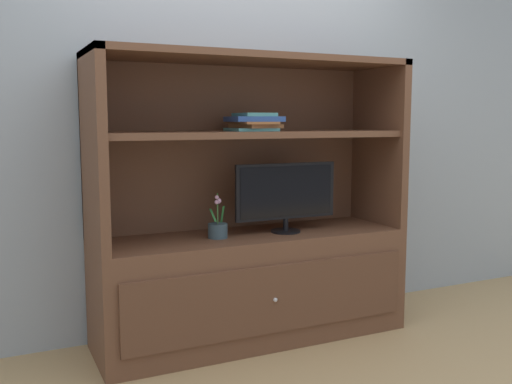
{
  "coord_description": "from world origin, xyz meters",
  "views": [
    {
      "loc": [
        -1.38,
        -2.56,
        1.28
      ],
      "look_at": [
        0.0,
        0.35,
        0.87
      ],
      "focal_mm": 40.16,
      "sensor_mm": 36.0,
      "label": 1
    }
  ],
  "objects_px": {
    "tv_monitor": "(286,194)",
    "potted_plant": "(218,229)",
    "magazine_stack": "(253,122)",
    "media_console": "(252,254)"
  },
  "relations": [
    {
      "from": "media_console",
      "to": "tv_monitor",
      "type": "distance_m",
      "value": 0.41
    },
    {
      "from": "media_console",
      "to": "magazine_stack",
      "type": "bearing_deg",
      "value": -47.43
    },
    {
      "from": "media_console",
      "to": "magazine_stack",
      "type": "xyz_separation_m",
      "value": [
        0.01,
        -0.01,
        0.77
      ]
    },
    {
      "from": "potted_plant",
      "to": "magazine_stack",
      "type": "height_order",
      "value": "magazine_stack"
    },
    {
      "from": "media_console",
      "to": "potted_plant",
      "type": "bearing_deg",
      "value": -171.62
    },
    {
      "from": "potted_plant",
      "to": "magazine_stack",
      "type": "xyz_separation_m",
      "value": [
        0.23,
        0.03,
        0.59
      ]
    },
    {
      "from": "potted_plant",
      "to": "magazine_stack",
      "type": "bearing_deg",
      "value": 6.21
    },
    {
      "from": "tv_monitor",
      "to": "potted_plant",
      "type": "relative_size",
      "value": 2.54
    },
    {
      "from": "tv_monitor",
      "to": "potted_plant",
      "type": "height_order",
      "value": "tv_monitor"
    },
    {
      "from": "tv_monitor",
      "to": "potted_plant",
      "type": "bearing_deg",
      "value": 177.69
    }
  ]
}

